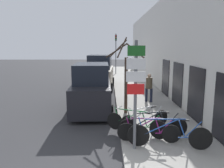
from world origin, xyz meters
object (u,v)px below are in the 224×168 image
object	(u,v)px
bicycle_1	(149,131)
traffic_light	(116,48)
street_tree	(125,78)
bicycle_0	(169,135)
bicycle_2	(153,126)
parked_car_1	(100,73)
bicycle_4	(145,119)
signpost	(136,88)
pedestrian_near	(149,86)
parked_car_0	(92,89)
bicycle_3	(135,124)

from	to	relation	value
bicycle_1	traffic_light	size ratio (longest dim) A/B	0.45
street_tree	bicycle_0	bearing A→B (deg)	-73.39
street_tree	traffic_light	xyz separation A→B (m)	(0.04, 15.26, 1.22)
bicycle_2	parked_car_1	world-z (taller)	parked_car_1
bicycle_1	bicycle_0	bearing A→B (deg)	-121.43
bicycle_1	street_tree	distance (m)	3.49
bicycle_4	signpost	bearing A→B (deg)	137.47
bicycle_0	bicycle_4	world-z (taller)	bicycle_0
bicycle_2	pedestrian_near	world-z (taller)	pedestrian_near
bicycle_0	street_tree	size ratio (longest dim) A/B	0.73
parked_car_1	traffic_light	xyz separation A→B (m)	(1.47, 8.37, 1.87)
bicycle_1	street_tree	xyz separation A→B (m)	(-0.54, 3.19, 1.30)
bicycle_1	parked_car_0	distance (m)	4.77
bicycle_0	parked_car_1	bearing A→B (deg)	21.74
bicycle_3	parked_car_0	xyz separation A→B (m)	(-1.80, 3.56, 0.55)
bicycle_0	bicycle_4	size ratio (longest dim) A/B	1.30
pedestrian_near	street_tree	world-z (taller)	street_tree
bicycle_4	parked_car_1	world-z (taller)	parked_car_1
parked_car_0	parked_car_1	world-z (taller)	parked_car_1
parked_car_1	bicycle_2	bearing A→B (deg)	-74.00
bicycle_4	parked_car_0	bearing A→B (deg)	12.84
signpost	bicycle_0	world-z (taller)	signpost
street_tree	bicycle_2	bearing A→B (deg)	-74.94
bicycle_1	pedestrian_near	size ratio (longest dim) A/B	1.28
bicycle_4	parked_car_0	world-z (taller)	parked_car_0
street_tree	bicycle_1	bearing A→B (deg)	-80.39
pedestrian_near	bicycle_1	bearing A→B (deg)	99.65
bicycle_1	bicycle_3	bearing A→B (deg)	35.17
bicycle_2	bicycle_4	xyz separation A→B (m)	(-0.15, 0.83, -0.03)
bicycle_3	bicycle_4	distance (m)	0.68
pedestrian_near	street_tree	size ratio (longest dim) A/B	0.45
bicycle_0	pedestrian_near	distance (m)	5.71
parked_car_0	parked_car_1	bearing A→B (deg)	86.76
bicycle_4	pedestrian_near	distance (m)	4.16
bicycle_4	pedestrian_near	world-z (taller)	pedestrian_near
bicycle_0	bicycle_2	world-z (taller)	bicycle_0
bicycle_0	parked_car_1	world-z (taller)	parked_car_1
bicycle_1	parked_car_1	xyz separation A→B (m)	(-1.96, 10.08, 0.66)
street_tree	traffic_light	distance (m)	15.31
bicycle_3	parked_car_0	size ratio (longest dim) A/B	0.42
bicycle_4	parked_car_0	xyz separation A→B (m)	(-2.22, 3.02, 0.56)
bicycle_2	bicycle_4	bearing A→B (deg)	8.09
bicycle_1	street_tree	bearing A→B (deg)	17.05
bicycle_1	pedestrian_near	world-z (taller)	pedestrian_near
bicycle_1	parked_car_1	world-z (taller)	parked_car_1
bicycle_0	signpost	bearing A→B (deg)	101.19
bicycle_1	parked_car_0	xyz separation A→B (m)	(-2.15, 4.22, 0.57)
bicycle_0	pedestrian_near	bearing A→B (deg)	4.21
bicycle_4	bicycle_3	bearing A→B (deg)	118.56
bicycle_4	street_tree	xyz separation A→B (m)	(-0.61, 1.99, 1.30)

